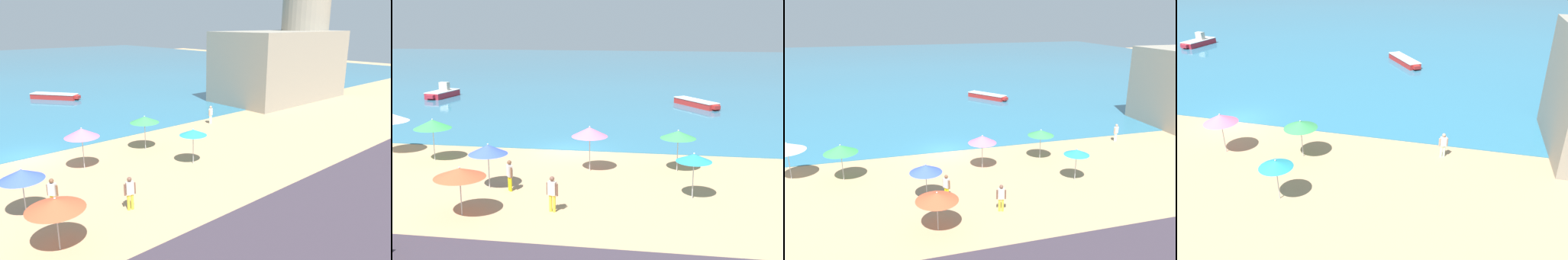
% 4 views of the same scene
% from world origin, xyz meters
% --- Properties ---
extents(ground_plane, '(160.00, 160.00, 0.00)m').
position_xyz_m(ground_plane, '(0.00, 0.00, 0.00)').
color(ground_plane, tan).
extents(sea, '(150.00, 110.00, 0.05)m').
position_xyz_m(sea, '(0.00, 55.00, 0.03)').
color(sea, teal).
rests_on(sea, ground_plane).
extents(beach_umbrella_0, '(2.00, 2.00, 2.36)m').
position_xyz_m(beach_umbrella_0, '(-2.64, -7.92, 2.04)').
color(beach_umbrella_0, '#B2B2B7').
rests_on(beach_umbrella_0, ground_plane).
extents(beach_umbrella_4, '(2.27, 2.27, 2.62)m').
position_xyz_m(beach_umbrella_4, '(-7.77, -3.52, 2.27)').
color(beach_umbrella_4, '#B2B2B7').
rests_on(beach_umbrella_4, ground_plane).
extents(beach_umbrella_5, '(2.45, 2.45, 2.71)m').
position_xyz_m(beach_umbrella_5, '(-11.29, -2.34, 2.37)').
color(beach_umbrella_5, '#B2B2B7').
rests_on(beach_umbrella_5, ground_plane).
extents(beach_umbrella_6, '(2.28, 2.28, 2.24)m').
position_xyz_m(beach_umbrella_6, '(-2.59, -11.59, 1.96)').
color(beach_umbrella_6, '#B2B2B7').
rests_on(beach_umbrella_6, ground_plane).
extents(beach_umbrella_7, '(1.73, 1.73, 2.30)m').
position_xyz_m(beach_umbrella_7, '(7.60, -7.90, 2.04)').
color(beach_umbrella_7, '#B2B2B7').
rests_on(beach_umbrella_7, ground_plane).
extents(beach_umbrella_8, '(2.06, 2.06, 2.62)m').
position_xyz_m(beach_umbrella_8, '(2.02, -4.21, 2.28)').
color(beach_umbrella_8, '#B2B2B7').
rests_on(beach_umbrella_8, ground_plane).
extents(beach_umbrella_10, '(2.02, 2.02, 2.43)m').
position_xyz_m(beach_umbrella_10, '(6.96, -3.52, 2.14)').
color(beach_umbrella_10, '#B2B2B7').
rests_on(beach_umbrella_10, ground_plane).
extents(bather_0, '(0.39, 0.47, 1.60)m').
position_xyz_m(bather_0, '(-1.45, -8.19, 0.89)').
color(bather_0, yellow).
rests_on(bather_0, ground_plane).
extents(bather_1, '(0.54, 0.33, 1.59)m').
position_xyz_m(bather_1, '(15.31, -1.43, 0.89)').
color(bather_1, silver).
rests_on(bather_1, ground_plane).
extents(bather_2, '(0.56, 0.30, 1.67)m').
position_xyz_m(bather_2, '(1.29, -10.59, 0.94)').
color(bather_2, yellow).
rests_on(bather_2, ground_plane).
extents(skiff_offshore, '(4.35, 5.39, 0.65)m').
position_xyz_m(skiff_offshore, '(9.35, 18.50, 0.38)').
color(skiff_offshore, red).
rests_on(skiff_offshore, sea).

